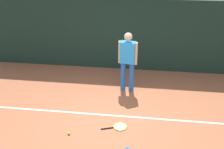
# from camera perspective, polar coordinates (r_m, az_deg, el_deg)

# --- Properties ---
(ground_plane) EXTENTS (12.00, 12.00, 0.00)m
(ground_plane) POSITION_cam_1_polar(r_m,az_deg,el_deg) (6.96, -0.44, -8.86)
(ground_plane) COLOR #9E5638
(back_fence) EXTENTS (10.00, 0.10, 2.29)m
(back_fence) POSITION_cam_1_polar(r_m,az_deg,el_deg) (9.15, 2.17, 7.86)
(back_fence) COLOR #192D23
(back_fence) RESTS_ON ground
(court_line) EXTENTS (9.00, 0.05, 0.00)m
(court_line) POSITION_cam_1_polar(r_m,az_deg,el_deg) (7.09, -0.26, -8.12)
(court_line) COLOR white
(court_line) RESTS_ON ground
(tennis_player) EXTENTS (0.53, 0.28, 1.70)m
(tennis_player) POSITION_cam_1_polar(r_m,az_deg,el_deg) (7.79, 3.14, 3.15)
(tennis_player) COLOR #2659A5
(tennis_player) RESTS_ON ground
(tennis_racket) EXTENTS (0.64, 0.42, 0.03)m
(tennis_racket) POSITION_cam_1_polar(r_m,az_deg,el_deg) (6.69, 1.35, -10.36)
(tennis_racket) COLOR black
(tennis_racket) RESTS_ON ground
(tennis_ball_by_fence) EXTENTS (0.07, 0.07, 0.07)m
(tennis_ball_by_fence) POSITION_cam_1_polar(r_m,az_deg,el_deg) (9.04, 4.25, -0.05)
(tennis_ball_by_fence) COLOR #CCE033
(tennis_ball_by_fence) RESTS_ON ground
(tennis_ball_mid_court) EXTENTS (0.07, 0.07, 0.07)m
(tennis_ball_mid_court) POSITION_cam_1_polar(r_m,az_deg,el_deg) (6.53, -8.59, -11.49)
(tennis_ball_mid_court) COLOR #CCE033
(tennis_ball_mid_court) RESTS_ON ground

